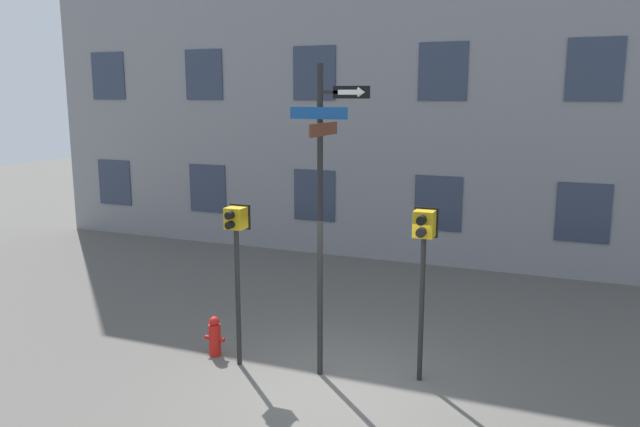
{
  "coord_description": "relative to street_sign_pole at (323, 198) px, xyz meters",
  "views": [
    {
      "loc": [
        3.11,
        -8.2,
        4.39
      ],
      "look_at": [
        -0.39,
        0.41,
        2.61
      ],
      "focal_mm": 35.0,
      "sensor_mm": 36.0,
      "label": 1
    }
  ],
  "objects": [
    {
      "name": "ground_plane",
      "position": [
        0.34,
        -0.4,
        -2.85
      ],
      "size": [
        60.0,
        60.0,
        0.0
      ],
      "primitive_type": "plane",
      "color": "#595651"
    },
    {
      "name": "pedestrian_signal_left",
      "position": [
        -1.43,
        -0.17,
        -0.78
      ],
      "size": [
        0.36,
        0.4,
        2.67
      ],
      "color": "black",
      "rests_on": "ground_plane"
    },
    {
      "name": "building_facade",
      "position": [
        0.34,
        7.39,
        3.74
      ],
      "size": [
        24.0,
        0.63,
        13.18
      ],
      "color": "gray",
      "rests_on": "ground_plane"
    },
    {
      "name": "fire_hydrant",
      "position": [
        -1.99,
        -0.0,
        -2.51
      ],
      "size": [
        0.36,
        0.2,
        0.69
      ],
      "color": "red",
      "rests_on": "ground_plane"
    },
    {
      "name": "street_sign_pole",
      "position": [
        0.0,
        0.0,
        0.0
      ],
      "size": [
        1.22,
        1.07,
        4.83
      ],
      "color": "black",
      "rests_on": "ground_plane"
    },
    {
      "name": "pedestrian_signal_right",
      "position": [
        1.46,
        0.39,
        -0.72
      ],
      "size": [
        0.36,
        0.4,
        2.72
      ],
      "color": "black",
      "rests_on": "ground_plane"
    }
  ]
}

